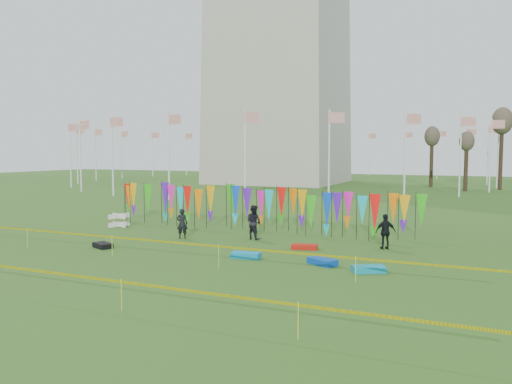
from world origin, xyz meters
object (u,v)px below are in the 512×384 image
at_px(person_right, 386,232).
at_px(kite_bag_blue, 322,262).
at_px(kite_bag_teal, 369,269).
at_px(kite_bag_red, 305,247).
at_px(box_kite, 119,220).
at_px(person_left, 182,224).
at_px(person_mid, 254,222).
at_px(kite_bag_turquoise, 246,255).
at_px(kite_bag_black, 103,245).

bearing_deg(person_right, kite_bag_blue, 37.70).
bearing_deg(kite_bag_teal, kite_bag_blue, 165.08).
bearing_deg(kite_bag_red, box_kite, 170.66).
bearing_deg(person_left, person_mid, 179.26).
bearing_deg(person_mid, box_kite, 13.76).
bearing_deg(box_kite, person_right, -1.88).
bearing_deg(kite_bag_blue, kite_bag_red, 121.22).
height_order(box_kite, person_right, person_right).
height_order(kite_bag_turquoise, kite_bag_teal, kite_bag_turquoise).
bearing_deg(box_kite, kite_bag_red, -9.34).
bearing_deg(kite_bag_teal, person_mid, 145.46).
bearing_deg(kite_bag_turquoise, person_mid, 110.04).
relative_size(person_left, kite_bag_red, 1.32).
xyz_separation_m(person_left, kite_bag_red, (6.56, -0.14, -0.66)).
xyz_separation_m(person_left, kite_bag_blue, (8.17, -2.81, -0.64)).
height_order(kite_bag_turquoise, kite_bag_black, kite_bag_turquoise).
relative_size(kite_bag_black, kite_bag_teal, 0.83).
distance_m(kite_bag_blue, kite_bag_black, 10.19).
xyz_separation_m(box_kite, person_mid, (8.90, -0.57, 0.47)).
relative_size(box_kite, kite_bag_black, 0.80).
relative_size(person_right, kite_bag_red, 1.38).
relative_size(box_kite, kite_bag_blue, 0.69).
height_order(person_right, kite_bag_blue, person_right).
height_order(person_left, kite_bag_teal, person_left).
bearing_deg(kite_bag_blue, person_right, 67.52).
relative_size(kite_bag_red, kite_bag_black, 1.18).
distance_m(kite_bag_red, kite_bag_teal, 4.73).
xyz_separation_m(person_mid, kite_bag_black, (-5.40, -4.86, -0.75)).
height_order(box_kite, person_left, person_left).
bearing_deg(kite_bag_turquoise, kite_bag_blue, 2.14).
height_order(box_kite, kite_bag_red, box_kite).
bearing_deg(kite_bag_teal, kite_bag_red, 137.92).
distance_m(person_mid, kite_bag_teal, 8.12).
bearing_deg(person_mid, kite_bag_teal, 162.85).
relative_size(person_right, kite_bag_turquoise, 1.35).
distance_m(person_right, kite_bag_red, 3.71).
xyz_separation_m(box_kite, kite_bag_red, (12.06, -1.98, -0.29)).
distance_m(person_left, kite_bag_teal, 10.62).
bearing_deg(kite_bag_black, kite_bag_blue, 4.37).
bearing_deg(kite_bag_red, kite_bag_turquoise, -120.20).
relative_size(person_left, kite_bag_turquoise, 1.29).
height_order(person_left, kite_bag_blue, person_left).
xyz_separation_m(kite_bag_red, kite_bag_teal, (3.51, -3.17, 0.01)).
height_order(person_left, kite_bag_red, person_left).
xyz_separation_m(box_kite, person_right, (15.39, -0.50, 0.40)).
xyz_separation_m(kite_bag_black, kite_bag_teal, (12.06, 0.27, -0.00)).
height_order(person_left, kite_bag_turquoise, person_left).
bearing_deg(kite_bag_blue, kite_bag_teal, -14.92).
bearing_deg(person_left, kite_bag_red, 157.46).
relative_size(person_mid, kite_bag_blue, 1.51).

